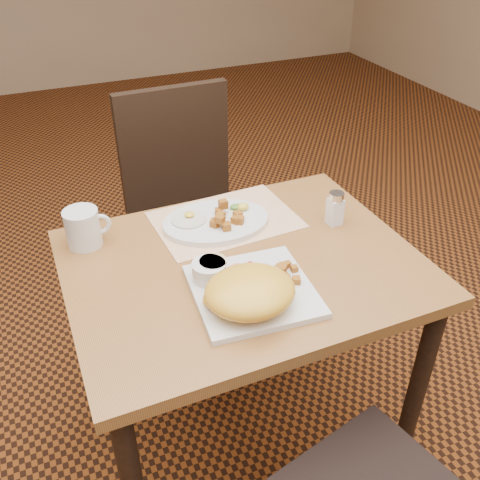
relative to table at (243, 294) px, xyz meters
name	(u,v)px	position (x,y,z in m)	size (l,w,h in m)	color
ground	(242,439)	(0.00, 0.00, -0.64)	(8.00, 8.00, 0.00)	black
table	(243,294)	(0.00, 0.00, 0.00)	(0.90, 0.70, 0.75)	#9C6430
chair_far	(188,208)	(0.06, 0.66, -0.10)	(0.43, 0.44, 0.97)	black
placemat	(225,220)	(0.03, 0.21, 0.11)	(0.40, 0.28, 0.00)	white
plate_square	(253,291)	(-0.03, -0.13, 0.12)	(0.28, 0.28, 0.02)	silver
plate_oval	(216,222)	(0.00, 0.19, 0.12)	(0.30, 0.23, 0.02)	silver
hollandaise_mound	(249,292)	(-0.06, -0.18, 0.16)	(0.21, 0.19, 0.08)	yellow
ramekin	(209,270)	(-0.11, -0.05, 0.15)	(0.09, 0.08, 0.05)	silver
garnish_sq	(239,269)	(-0.04, -0.06, 0.14)	(0.09, 0.05, 0.03)	#387223
fried_egg	(189,219)	(-0.07, 0.22, 0.13)	(0.10, 0.10, 0.02)	white
garnish_ov	(240,207)	(0.09, 0.22, 0.14)	(0.06, 0.05, 0.02)	#387223
salt_shaker	(335,208)	(0.31, 0.07, 0.16)	(0.04, 0.04, 0.10)	white
coffee_mug	(84,228)	(-0.36, 0.24, 0.16)	(0.12, 0.09, 0.10)	silver
home_fries_sq	(279,275)	(0.04, -0.12, 0.14)	(0.11, 0.09, 0.03)	#AF671C
home_fries_ov	(225,218)	(0.02, 0.17, 0.14)	(0.10, 0.11, 0.04)	#AF671C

